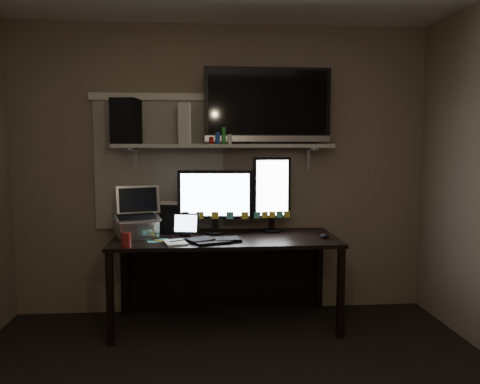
{
  "coord_description": "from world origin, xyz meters",
  "views": [
    {
      "loc": [
        -0.18,
        -2.29,
        1.46
      ],
      "look_at": [
        0.11,
        1.25,
        1.11
      ],
      "focal_mm": 35.0,
      "sensor_mm": 36.0,
      "label": 1
    }
  ],
  "objects": [
    {
      "name": "back_wall",
      "position": [
        0.0,
        1.8,
        1.25
      ],
      "size": [
        3.6,
        0.0,
        3.6
      ],
      "primitive_type": "plane",
      "rotation": [
        1.57,
        0.0,
        0.0
      ],
      "color": "#7D6B59",
      "rests_on": "floor"
    },
    {
      "name": "window_blinds",
      "position": [
        -0.55,
        1.79,
        1.3
      ],
      "size": [
        1.1,
        0.02,
        1.1
      ],
      "primitive_type": "cube",
      "color": "#B7B0A4",
      "rests_on": "back_wall"
    },
    {
      "name": "desk",
      "position": [
        0.0,
        1.55,
        0.55
      ],
      "size": [
        1.8,
        0.75,
        0.73
      ],
      "color": "black",
      "rests_on": "floor"
    },
    {
      "name": "wall_shelf",
      "position": [
        0.0,
        1.62,
        1.46
      ],
      "size": [
        1.8,
        0.35,
        0.03
      ],
      "primitive_type": "cube",
      "color": "#A9A9A4",
      "rests_on": "back_wall"
    },
    {
      "name": "monitor_landscape",
      "position": [
        -0.08,
        1.59,
        1.0
      ],
      "size": [
        0.63,
        0.12,
        0.55
      ],
      "primitive_type": "cube",
      "rotation": [
        0.0,
        0.0,
        -0.1
      ],
      "color": "black",
      "rests_on": "desk"
    },
    {
      "name": "monitor_portrait",
      "position": [
        0.41,
        1.64,
        1.06
      ],
      "size": [
        0.33,
        0.1,
        0.65
      ],
      "primitive_type": "cube",
      "rotation": [
        0.0,
        0.0,
        0.11
      ],
      "color": "black",
      "rests_on": "desk"
    },
    {
      "name": "keyboard",
      "position": [
        -0.1,
        1.26,
        0.74
      ],
      "size": [
        0.44,
        0.29,
        0.03
      ],
      "primitive_type": "cube",
      "rotation": [
        0.0,
        0.0,
        0.34
      ],
      "color": "black",
      "rests_on": "desk"
    },
    {
      "name": "mouse",
      "position": [
        0.79,
        1.32,
        0.75
      ],
      "size": [
        0.07,
        0.11,
        0.04
      ],
      "primitive_type": "ellipsoid",
      "rotation": [
        0.0,
        0.0,
        0.12
      ],
      "color": "black",
      "rests_on": "desk"
    },
    {
      "name": "notepad",
      "position": [
        -0.39,
        1.21,
        0.74
      ],
      "size": [
        0.2,
        0.25,
        0.01
      ],
      "primitive_type": "cube",
      "rotation": [
        0.0,
        0.0,
        0.25
      ],
      "color": "white",
      "rests_on": "desk"
    },
    {
      "name": "tablet",
      "position": [
        -0.32,
        1.5,
        0.82
      ],
      "size": [
        0.23,
        0.13,
        0.19
      ],
      "primitive_type": "cube",
      "rotation": [
        0.0,
        0.0,
        -0.17
      ],
      "color": "black",
      "rests_on": "desk"
    },
    {
      "name": "file_sorter",
      "position": [
        -0.44,
        1.67,
        0.86
      ],
      "size": [
        0.22,
        0.14,
        0.26
      ],
      "primitive_type": "cube",
      "rotation": [
        0.0,
        0.0,
        -0.27
      ],
      "color": "black",
      "rests_on": "desk"
    },
    {
      "name": "laptop",
      "position": [
        -0.71,
        1.49,
        0.93
      ],
      "size": [
        0.43,
        0.38,
        0.4
      ],
      "primitive_type": "cube",
      "rotation": [
        0.0,
        0.0,
        0.31
      ],
      "color": "#A4A4A9",
      "rests_on": "desk"
    },
    {
      "name": "cup",
      "position": [
        -0.74,
        1.11,
        0.78
      ],
      "size": [
        0.08,
        0.08,
        0.1
      ],
      "primitive_type": "cylinder",
      "rotation": [
        0.0,
        0.0,
        -0.13
      ],
      "color": "maroon",
      "rests_on": "desk"
    },
    {
      "name": "sticky_notes",
      "position": [
        -0.55,
        1.36,
        0.73
      ],
      "size": [
        0.33,
        0.25,
        0.0
      ],
      "primitive_type": null,
      "rotation": [
        0.0,
        0.0,
        -0.04
      ],
      "color": "yellow",
      "rests_on": "desk"
    },
    {
      "name": "tv",
      "position": [
        0.37,
        1.63,
        1.8
      ],
      "size": [
        1.05,
        0.19,
        0.63
      ],
      "primitive_type": "cube",
      "rotation": [
        0.0,
        0.0,
        0.0
      ],
      "color": "black",
      "rests_on": "wall_shelf"
    },
    {
      "name": "game_console",
      "position": [
        -0.33,
        1.62,
        1.64
      ],
      "size": [
        0.12,
        0.28,
        0.33
      ],
      "primitive_type": "cube",
      "rotation": [
        0.0,
        0.0,
        0.12
      ],
      "color": "beige",
      "rests_on": "wall_shelf"
    },
    {
      "name": "speaker",
      "position": [
        -0.8,
        1.63,
        1.66
      ],
      "size": [
        0.23,
        0.27,
        0.37
      ],
      "primitive_type": "cube",
      "rotation": [
        0.0,
        0.0,
        -0.14
      ],
      "color": "black",
      "rests_on": "wall_shelf"
    },
    {
      "name": "bottles",
      "position": [
        -0.03,
        1.55,
        1.55
      ],
      "size": [
        0.22,
        0.08,
        0.14
      ],
      "primitive_type": null,
      "rotation": [
        0.0,
        0.0,
        -0.18
      ],
      "color": "#A50F0C",
      "rests_on": "wall_shelf"
    }
  ]
}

